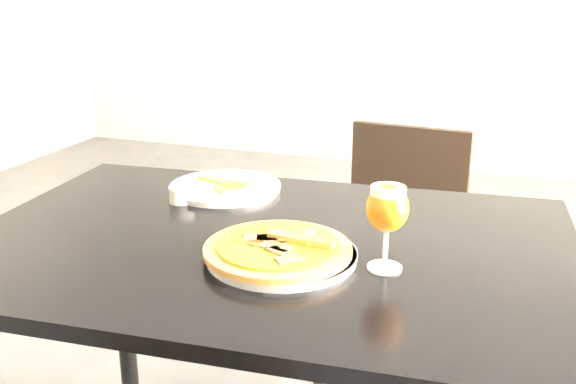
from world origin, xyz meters
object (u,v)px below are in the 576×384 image
at_px(chair_far, 394,253).
at_px(dining_table, 267,279).
at_px(beer_glass, 387,209).
at_px(pizza, 278,248).

bearing_deg(chair_far, dining_table, -95.88).
xyz_separation_m(dining_table, chair_far, (0.14, 0.69, -0.21)).
xyz_separation_m(chair_far, beer_glass, (0.11, -0.75, 0.41)).
bearing_deg(beer_glass, pizza, -171.91).
bearing_deg(dining_table, beer_glass, -18.13).
height_order(pizza, beer_glass, beer_glass).
distance_m(chair_far, pizza, 0.84).
xyz_separation_m(pizza, beer_glass, (0.19, 0.03, 0.09)).
bearing_deg(dining_table, pizza, -61.19).
bearing_deg(pizza, chair_far, 83.75).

